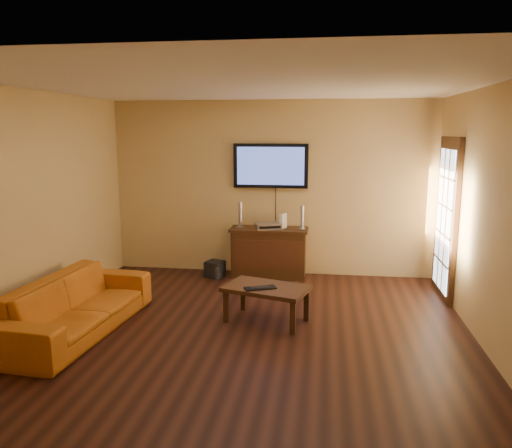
% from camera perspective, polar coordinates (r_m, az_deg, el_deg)
% --- Properties ---
extents(ground_plane, '(5.00, 5.00, 0.00)m').
position_cam_1_polar(ground_plane, '(5.71, -1.10, -12.40)').
color(ground_plane, black).
rests_on(ground_plane, ground).
extents(room_walls, '(5.00, 5.00, 5.00)m').
position_cam_1_polar(room_walls, '(5.90, -0.20, 5.30)').
color(room_walls, tan).
rests_on(room_walls, ground).
extents(french_door, '(0.07, 1.02, 2.22)m').
position_cam_1_polar(french_door, '(7.18, 20.91, 0.41)').
color(french_door, '#311B0B').
rests_on(french_door, ground).
extents(media_console, '(1.19, 0.46, 0.76)m').
position_cam_1_polar(media_console, '(7.73, 1.48, -3.24)').
color(media_console, '#311B0B').
rests_on(media_console, ground).
extents(television, '(1.15, 0.08, 0.68)m').
position_cam_1_polar(television, '(7.71, 1.69, 6.66)').
color(television, black).
rests_on(television, ground).
extents(coffee_table, '(1.09, 0.83, 0.43)m').
position_cam_1_polar(coffee_table, '(5.93, 1.20, -7.70)').
color(coffee_table, '#311B0B').
rests_on(coffee_table, ground).
extents(sofa, '(0.79, 2.17, 0.83)m').
position_cam_1_polar(sofa, '(5.97, -19.88, -7.77)').
color(sofa, '#B85E14').
rests_on(sofa, ground).
extents(speaker_left, '(0.11, 0.11, 0.40)m').
position_cam_1_polar(speaker_left, '(7.67, -1.83, 0.93)').
color(speaker_left, silver).
rests_on(speaker_left, media_console).
extents(speaker_right, '(0.10, 0.10, 0.36)m').
position_cam_1_polar(speaker_right, '(7.60, 5.28, 0.67)').
color(speaker_right, silver).
rests_on(speaker_right, media_console).
extents(av_receiver, '(0.46, 0.39, 0.09)m').
position_cam_1_polar(av_receiver, '(7.62, 1.37, -0.19)').
color(av_receiver, silver).
rests_on(av_receiver, media_console).
extents(game_console, '(0.10, 0.17, 0.23)m').
position_cam_1_polar(game_console, '(7.64, 3.13, 0.36)').
color(game_console, white).
rests_on(game_console, media_console).
extents(subwoofer, '(0.32, 0.32, 0.25)m').
position_cam_1_polar(subwoofer, '(7.78, -4.72, -5.15)').
color(subwoofer, black).
rests_on(subwoofer, ground).
extents(bottle, '(0.07, 0.07, 0.20)m').
position_cam_1_polar(bottle, '(7.63, -4.46, -5.71)').
color(bottle, white).
rests_on(bottle, ground).
extents(keyboard, '(0.39, 0.27, 0.02)m').
position_cam_1_polar(keyboard, '(5.83, 0.48, -7.31)').
color(keyboard, black).
rests_on(keyboard, coffee_table).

